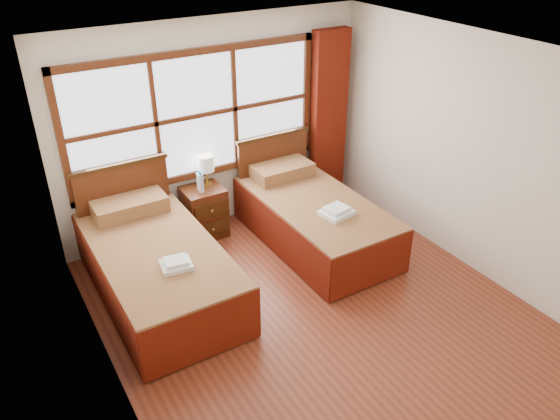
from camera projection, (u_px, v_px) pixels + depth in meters
floor at (316, 313)px, 5.61m from camera, size 4.50×4.50×0.00m
ceiling at (327, 59)px, 4.33m from camera, size 4.50×4.50×0.00m
wall_back at (215, 127)px, 6.64m from camera, size 4.00×0.00×4.00m
wall_left at (101, 269)px, 4.07m from camera, size 0.00×4.50×4.50m
wall_right at (473, 156)px, 5.87m from camera, size 0.00×4.50×4.50m
window at (196, 116)px, 6.40m from camera, size 3.16×0.06×1.56m
curtain at (328, 117)px, 7.32m from camera, size 0.50×0.16×2.30m
bed_left at (156, 264)px, 5.76m from camera, size 1.18×2.29×1.15m
bed_right at (312, 216)px, 6.67m from camera, size 1.12×2.17×1.09m
nightstand at (205, 212)px, 6.79m from camera, size 0.49×0.48×0.65m
towels_left at (176, 264)px, 5.25m from camera, size 0.32×0.29×0.09m
towels_right at (336, 212)px, 6.18m from camera, size 0.38×0.35×0.10m
lamp at (206, 164)px, 6.60m from camera, size 0.20×0.20×0.39m
bottle_near at (201, 183)px, 6.50m from camera, size 0.07×0.07×0.26m
bottle_far at (199, 181)px, 6.55m from camera, size 0.07×0.07×0.25m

